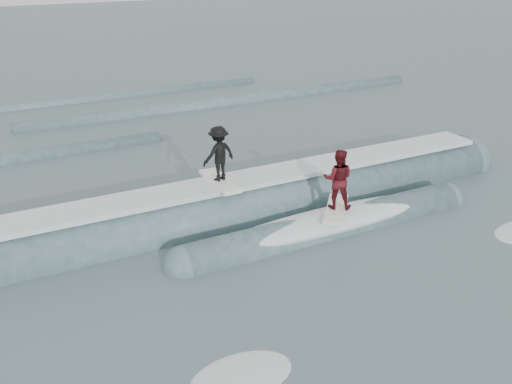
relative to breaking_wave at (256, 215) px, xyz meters
name	(u,v)px	position (x,y,z in m)	size (l,w,h in m)	color
ground	(354,310)	(-0.32, -5.37, -0.04)	(160.00, 160.00, 0.00)	#394E53
breaking_wave	(256,215)	(0.00, 0.00, 0.00)	(20.70, 3.87, 2.18)	#335657
surfer_black	(219,156)	(-1.02, 0.39, 1.95)	(1.16, 2.01, 1.73)	white
surfer_red	(338,182)	(1.66, -1.81, 1.42)	(1.71, 1.88, 1.85)	white
whitewater	(427,358)	(0.00, -7.38, -0.04)	(16.94, 6.96, 0.10)	white
far_swells	(97,123)	(-1.95, 12.28, -0.04)	(38.53, 8.65, 0.80)	#335657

